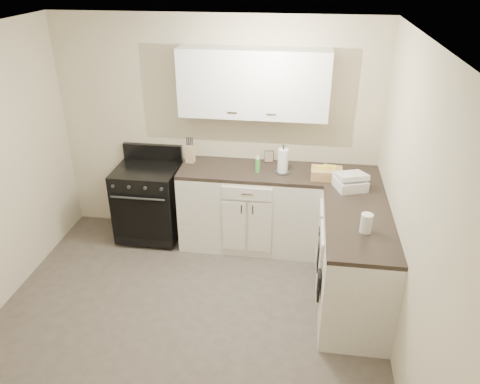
# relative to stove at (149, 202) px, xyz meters

# --- Properties ---
(floor) EXTENTS (3.60, 3.60, 0.00)m
(floor) POSITION_rel_stove_xyz_m (0.76, -1.48, -0.46)
(floor) COLOR #473F38
(floor) RESTS_ON ground
(ceiling) EXTENTS (3.60, 3.60, 0.00)m
(ceiling) POSITION_rel_stove_xyz_m (0.76, -1.48, 2.04)
(ceiling) COLOR white
(ceiling) RESTS_ON wall_back
(wall_back) EXTENTS (3.60, 0.00, 3.60)m
(wall_back) POSITION_rel_stove_xyz_m (0.76, 0.32, 0.79)
(wall_back) COLOR beige
(wall_back) RESTS_ON ground
(wall_right) EXTENTS (0.00, 3.60, 3.60)m
(wall_right) POSITION_rel_stove_xyz_m (2.56, -1.48, 0.79)
(wall_right) COLOR beige
(wall_right) RESTS_ON ground
(base_cabinets_back) EXTENTS (1.55, 0.60, 0.90)m
(base_cabinets_back) POSITION_rel_stove_xyz_m (1.18, 0.02, -0.01)
(base_cabinets_back) COLOR silver
(base_cabinets_back) RESTS_ON floor
(base_cabinets_right) EXTENTS (0.60, 1.90, 0.90)m
(base_cabinets_right) POSITION_rel_stove_xyz_m (2.26, -0.63, -0.01)
(base_cabinets_right) COLOR silver
(base_cabinets_right) RESTS_ON floor
(countertop_back) EXTENTS (1.55, 0.60, 0.04)m
(countertop_back) POSITION_rel_stove_xyz_m (1.18, 0.02, 0.46)
(countertop_back) COLOR black
(countertop_back) RESTS_ON base_cabinets_back
(countertop_right) EXTENTS (0.60, 1.90, 0.04)m
(countertop_right) POSITION_rel_stove_xyz_m (2.26, -0.63, 0.46)
(countertop_right) COLOR black
(countertop_right) RESTS_ON base_cabinets_right
(upper_cabinets) EXTENTS (1.55, 0.30, 0.70)m
(upper_cabinets) POSITION_rel_stove_xyz_m (1.18, 0.18, 1.38)
(upper_cabinets) COLOR white
(upper_cabinets) RESTS_ON wall_back
(stove) EXTENTS (0.69, 0.59, 0.84)m
(stove) POSITION_rel_stove_xyz_m (0.00, 0.00, 0.00)
(stove) COLOR black
(stove) RESTS_ON floor
(knife_block) EXTENTS (0.10, 0.09, 0.20)m
(knife_block) POSITION_rel_stove_xyz_m (0.49, 0.13, 0.58)
(knife_block) COLOR tan
(knife_block) RESTS_ON countertop_back
(paper_towel) EXTENTS (0.14, 0.14, 0.26)m
(paper_towel) POSITION_rel_stove_xyz_m (1.53, -0.00, 0.61)
(paper_towel) COLOR white
(paper_towel) RESTS_ON countertop_back
(soap_bottle) EXTENTS (0.07, 0.07, 0.15)m
(soap_bottle) POSITION_rel_stove_xyz_m (1.26, -0.03, 0.56)
(soap_bottle) COLOR green
(soap_bottle) RESTS_ON countertop_back
(picture_frame) EXTENTS (0.11, 0.04, 0.13)m
(picture_frame) POSITION_rel_stove_xyz_m (1.36, 0.26, 0.55)
(picture_frame) COLOR black
(picture_frame) RESTS_ON countertop_back
(wicker_basket) EXTENTS (0.32, 0.22, 0.11)m
(wicker_basket) POSITION_rel_stove_xyz_m (1.99, -0.09, 0.53)
(wicker_basket) COLOR tan
(wicker_basket) RESTS_ON countertop_right
(countertop_grill) EXTENTS (0.35, 0.34, 0.10)m
(countertop_grill) POSITION_rel_stove_xyz_m (2.21, -0.29, 0.53)
(countertop_grill) COLOR white
(countertop_grill) RESTS_ON countertop_right
(glass_jar) EXTENTS (0.11, 0.11, 0.17)m
(glass_jar) POSITION_rel_stove_xyz_m (2.29, -1.10, 0.56)
(glass_jar) COLOR silver
(glass_jar) RESTS_ON countertop_right
(oven_mitt_near) EXTENTS (0.02, 0.15, 0.26)m
(oven_mitt_near) POSITION_rel_stove_xyz_m (1.94, -1.22, -0.03)
(oven_mitt_near) COLOR black
(oven_mitt_near) RESTS_ON base_cabinets_right
(oven_mitt_far) EXTENTS (0.02, 0.16, 0.28)m
(oven_mitt_far) POSITION_rel_stove_xyz_m (1.94, -0.86, 0.03)
(oven_mitt_far) COLOR black
(oven_mitt_far) RESTS_ON base_cabinets_right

